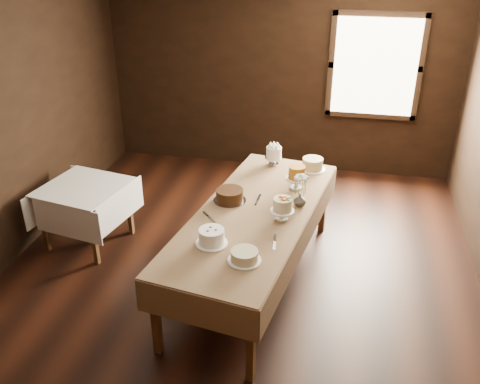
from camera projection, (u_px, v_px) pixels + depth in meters
name	position (u px, v px, depth m)	size (l,w,h in m)	color
floor	(236.00, 281.00, 5.50)	(5.00, 6.00, 0.01)	black
wall_back	(280.00, 75.00, 7.46)	(5.00, 0.02, 2.80)	black
window	(375.00, 67.00, 7.08)	(1.10, 0.05, 1.30)	#FFEABF
display_table	(254.00, 218.00, 5.14)	(1.47, 2.83, 0.83)	#422915
side_table	(84.00, 193.00, 5.88)	(1.01, 1.01, 0.73)	#422915
cake_meringue	(274.00, 156.00, 6.06)	(0.25, 0.25, 0.23)	silver
cake_speckled	(313.00, 164.00, 5.95)	(0.33, 0.33, 0.14)	white
cake_caramel	(297.00, 179.00, 5.51)	(0.23, 0.23, 0.27)	white
cake_chocolate	(230.00, 196.00, 5.28)	(0.33, 0.33, 0.13)	silver
cake_flowers	(282.00, 210.00, 4.94)	(0.23, 0.23, 0.24)	white
cake_swirl	(212.00, 237.00, 4.58)	(0.30, 0.30, 0.14)	white
cake_cream	(244.00, 256.00, 4.36)	(0.32, 0.32, 0.10)	white
cake_server_b	(274.00, 245.00, 4.59)	(0.24, 0.03, 0.01)	silver
cake_server_c	(259.00, 197.00, 5.38)	(0.24, 0.03, 0.01)	silver
cake_server_d	(287.00, 204.00, 5.25)	(0.24, 0.03, 0.01)	silver
cake_server_e	(211.00, 219.00, 4.98)	(0.24, 0.03, 0.01)	silver
flower_vase	(300.00, 200.00, 5.19)	(0.13, 0.13, 0.13)	#2D2823
flower_bouquet	(301.00, 184.00, 5.11)	(0.14, 0.14, 0.20)	white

